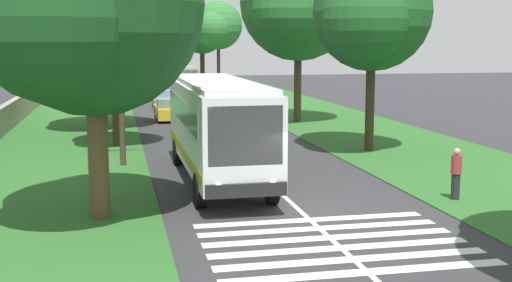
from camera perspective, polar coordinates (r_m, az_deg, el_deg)
name	(u,v)px	position (r m, az deg, el deg)	size (l,w,h in m)	color
ground	(299,210)	(20.55, 3.74, -5.95)	(160.00, 160.00, 0.00)	#333335
grass_verge_left	(60,145)	(34.63, -16.46, -0.29)	(120.00, 8.00, 0.04)	#2D6628
grass_verge_right	(369,135)	(37.12, 9.67, 0.51)	(120.00, 8.00, 0.04)	#2D6628
centre_line	(222,140)	(34.95, -2.93, 0.10)	(110.00, 0.16, 0.01)	silver
coach_bus	(217,123)	(24.50, -3.39, 1.52)	(11.16, 2.62, 3.73)	white
zebra_crossing	(335,243)	(17.44, 6.79, -8.64)	(4.95, 6.80, 0.01)	silver
trailing_car_0	(169,110)	(44.02, -7.44, 2.66)	(4.30, 1.78, 1.43)	gold
trailing_car_1	(165,100)	(51.54, -7.80, 3.51)	(4.30, 1.78, 1.43)	silver
trailing_car_2	(196,91)	(61.06, -5.13, 4.33)	(4.30, 1.78, 1.43)	gray
trailing_minibus_0	(186,76)	(70.08, -6.01, 5.58)	(6.00, 2.14, 2.53)	#BFB299
roadside_tree_left_0	(113,29)	(71.36, -12.15, 9.39)	(7.80, 6.59, 9.83)	#4C3826
roadside_tree_left_1	(86,11)	(19.45, -14.39, 10.77)	(7.66, 6.30, 9.28)	brown
roadside_tree_left_2	(96,29)	(40.33, -13.55, 9.32)	(8.11, 6.87, 9.41)	brown
roadside_tree_left_3	(113,38)	(33.06, -12.19, 8.64)	(5.58, 4.78, 7.78)	#3D2D1E
roadside_tree_left_4	(108,10)	(62.98, -12.56, 10.90)	(7.25, 6.38, 11.24)	#3D2D1E
roadside_tree_right_0	(368,16)	(31.48, 9.58, 10.55)	(6.96, 5.47, 9.18)	#3D2D1E
roadside_tree_right_2	(295,5)	(42.73, 3.37, 11.54)	(8.87, 7.38, 11.23)	#4C3826
roadside_tree_right_3	(217,27)	(73.42, -3.40, 9.76)	(6.39, 5.34, 9.44)	#4C3826
roadside_tree_right_4	(200,32)	(81.74, -4.79, 9.33)	(7.08, 5.76, 9.27)	#3D2D1E
utility_pole	(120,53)	(27.73, -11.59, 7.41)	(0.24, 1.40, 8.96)	#473828
roadside_wall	(4,119)	(39.86, -20.84, 1.75)	(70.00, 0.40, 1.52)	#9E937F
pedestrian	(456,173)	(22.50, 16.79, -2.66)	(0.34, 0.34, 1.69)	#26262D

